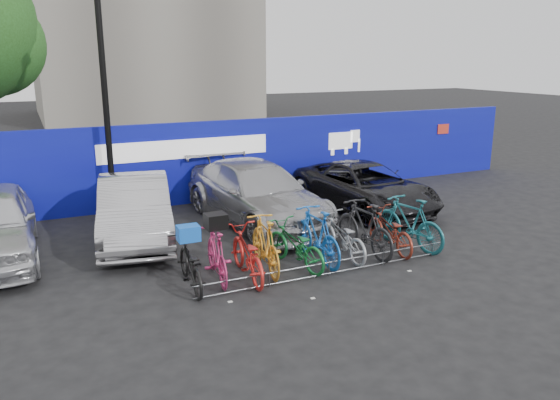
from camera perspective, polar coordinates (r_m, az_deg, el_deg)
ground at (r=11.49m, az=3.60°, el=-6.84°), size 100.00×100.00×0.00m
hoarding at (r=16.47m, az=-6.43°, el=4.11°), size 22.00×0.18×2.40m
lamppost at (r=14.90m, az=-17.82°, el=10.41°), size 0.25×0.50×6.11m
bike_rack at (r=10.94m, az=5.14°, el=-7.08°), size 5.60×0.03×0.30m
car_1 at (r=13.27m, az=-14.94°, el=-0.95°), size 2.35×4.73×1.49m
car_2 at (r=14.21m, az=-2.46°, el=0.71°), size 2.75×5.55×1.55m
car_3 at (r=15.56m, az=8.84°, el=1.36°), size 2.64×4.95×1.32m
bike_0 at (r=10.40m, az=-9.41°, el=-6.63°), size 0.73×1.81×0.93m
bike_1 at (r=10.66m, az=-6.62°, el=-5.65°), size 0.71×1.80×1.05m
bike_2 at (r=10.68m, az=-3.51°, el=-5.65°), size 0.82×1.96×1.00m
bike_3 at (r=11.01m, az=-1.55°, el=-4.65°), size 0.77×1.94×1.13m
bike_4 at (r=11.22m, az=1.61°, el=-4.75°), size 0.97×1.90×0.95m
bike_5 at (r=11.50m, az=3.87°, el=-3.68°), size 0.57×1.97×1.18m
bike_6 at (r=11.83m, az=6.47°, el=-3.83°), size 0.66×1.81×0.94m
bike_7 at (r=12.08m, az=8.85°, el=-2.88°), size 0.65×2.02×1.20m
bike_8 at (r=12.40m, az=11.36°, el=-3.15°), size 0.75×1.83×0.94m
bike_9 at (r=12.65m, az=13.33°, el=-2.31°), size 0.93×2.05×1.19m
cargo_crate at (r=10.20m, az=-9.56°, el=-3.44°), size 0.41×0.32×0.29m
cargo_topcase at (r=10.44m, az=-6.73°, el=-2.20°), size 0.40×0.36×0.29m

